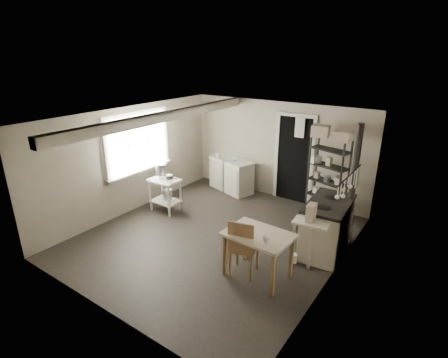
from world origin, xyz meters
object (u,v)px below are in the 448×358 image
Objects in this scene: prep_table at (165,194)px; shelf_rack at (328,175)px; base_cabinets at (231,173)px; work_table at (258,256)px; chair at (244,246)px; stove at (327,229)px; stockpot at (161,169)px; flour_sack at (321,207)px.

shelf_rack is (2.99, 1.75, 0.55)m from prep_table.
prep_table is at bearing -88.61° from base_cabinets.
work_table is at bearing -32.98° from base_cabinets.
stove is at bearing 45.70° from chair.
stockpot is 0.26× the size of work_table.
work_table reaches higher than flour_sack.
base_cabinets is (0.63, 1.82, -0.48)m from stockpot.
prep_table reaches higher than flour_sack.
stove is at bearing 65.53° from work_table.
prep_table is 3.51m from shelf_rack.
chair is at bearing -81.95° from shelf_rack.
stove reaches higher than prep_table.
stockpot is at bearing 146.75° from chair.
stockpot is 0.15× the size of shelf_rack.
shelf_rack is at bearing 28.82° from stockpot.
chair is 2.16× the size of flour_sack.
stove is 2.63× the size of flour_sack.
prep_table is 1.62× the size of flour_sack.
shelf_rack is at bearing 14.33° from base_cabinets.
base_cabinets is at bearing 70.84° from stockpot.
base_cabinets is (0.51, 1.86, 0.06)m from prep_table.
stockpot reaches higher than flour_sack.
stockpot is (-0.12, 0.04, 0.54)m from prep_table.
stockpot is 1.98m from base_cabinets.
prep_table is 3.52m from stove.
flour_sack is at bearing 88.14° from work_table.
prep_table is 3.04m from work_table.
stove reaches higher than base_cabinets.
base_cabinets is 2.53m from shelf_rack.
stove is at bearing -9.16° from base_cabinets.
work_table is (-0.61, -1.35, -0.06)m from stove.
chair reaches higher than flour_sack.
stockpot is at bearing -152.50° from flour_sack.
stove reaches higher than work_table.
flour_sack is at bearing 29.02° from prep_table.
shelf_rack is (2.48, -0.11, 0.49)m from base_cabinets.
base_cabinets is 1.03× the size of stove.
stockpot is at bearing -178.44° from stove.
flour_sack is (2.97, 1.65, -0.16)m from prep_table.
prep_table is 0.60× the size of base_cabinets.
stove is (0.51, -1.35, -0.51)m from shelf_rack.
chair is (2.78, -1.02, -0.45)m from stockpot.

